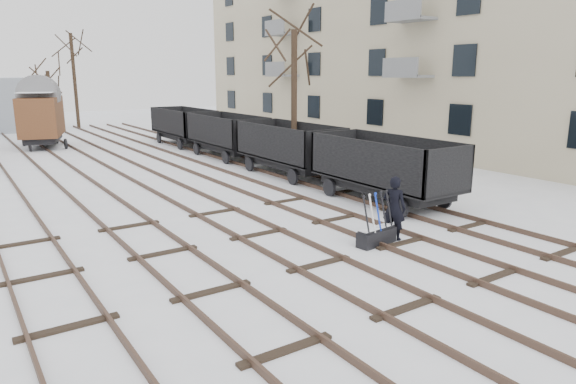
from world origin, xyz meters
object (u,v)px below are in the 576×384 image
Objects in this scene: box_van_wagon at (41,115)px; ground_frame at (377,235)px; worker at (394,208)px; freight_wagon_a at (384,178)px.

ground_frame is at bearing -64.06° from box_van_wagon.
worker is (0.75, 0.10, 0.66)m from ground_frame.
freight_wagon_a reaches higher than ground_frame.
freight_wagon_a is (3.66, 3.50, 0.65)m from ground_frame.
ground_frame is 27.12m from box_van_wagon.
freight_wagon_a is (2.91, 3.40, -0.01)m from worker.
worker reaches higher than ground_frame.
freight_wagon_a is at bearing -66.20° from worker.
worker is 0.36× the size of box_van_wagon.
worker is at bearing -62.46° from box_van_wagon.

